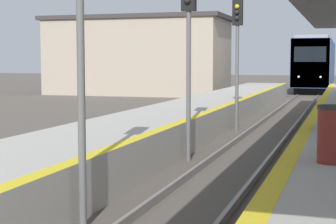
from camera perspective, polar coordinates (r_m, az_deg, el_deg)
name	(u,v)px	position (r m, az deg, el deg)	size (l,w,h in m)	color
train	(316,64)	(52.03, 14.81, 4.74)	(2.87, 18.76, 4.51)	black
signal_near	(80,13)	(8.64, -8.96, 9.89)	(0.36, 0.31, 4.74)	#595959
signal_mid	(189,33)	(14.37, 2.10, 8.07)	(0.36, 0.31, 4.74)	#595959
signal_far	(237,41)	(20.31, 7.05, 7.21)	(0.36, 0.31, 4.74)	#595959
trash_bin	(332,134)	(9.30, 16.28, -2.18)	(0.47, 0.47, 0.93)	maroon
station_building	(138,56)	(43.58, -3.03, 5.75)	(13.95, 6.77, 5.93)	tan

